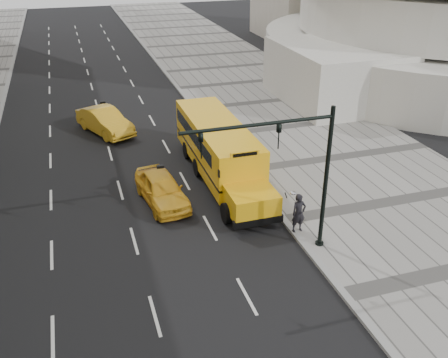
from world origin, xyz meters
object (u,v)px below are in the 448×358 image
object	(u,v)px
taxi_far	(105,121)
pedestrian	(299,213)
school_bus	(219,146)
taxi_near	(162,189)
traffic_signal	(295,166)

from	to	relation	value
taxi_far	pedestrian	bearing A→B (deg)	-89.56
school_bus	taxi_far	distance (m)	10.05
school_bus	taxi_near	distance (m)	4.30
traffic_signal	pedestrian	bearing A→B (deg)	52.76
school_bus	taxi_near	size ratio (longest dim) A/B	2.55
taxi_far	school_bus	bearing A→B (deg)	-81.86
school_bus	pedestrian	world-z (taller)	school_bus
school_bus	traffic_signal	world-z (taller)	traffic_signal
taxi_near	pedestrian	xyz separation A→B (m)	(5.27, -4.66, 0.30)
taxi_near	pedestrian	size ratio (longest dim) A/B	2.46
pedestrian	traffic_signal	world-z (taller)	traffic_signal
pedestrian	traffic_signal	xyz separation A→B (m)	(-0.96, -1.26, 3.02)
taxi_near	traffic_signal	size ratio (longest dim) A/B	0.71
taxi_far	taxi_near	bearing A→B (deg)	-104.89
taxi_near	taxi_far	xyz separation A→B (m)	(-1.76, 10.54, 0.05)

